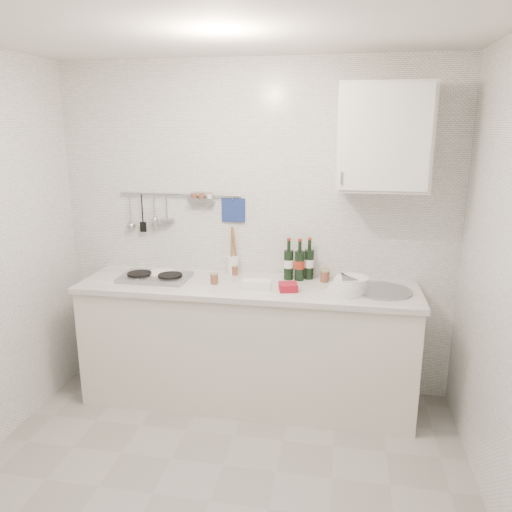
{
  "coord_description": "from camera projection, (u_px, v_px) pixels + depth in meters",
  "views": [
    {
      "loc": [
        0.67,
        -2.26,
        2.01
      ],
      "look_at": [
        0.1,
        0.9,
        1.19
      ],
      "focal_mm": 35.0,
      "sensor_mm": 36.0,
      "label": 1
    }
  ],
  "objects": [
    {
      "name": "ceiling",
      "position": [
        196.0,
        11.0,
        2.15
      ],
      "size": [
        3.0,
        3.0,
        0.0
      ],
      "primitive_type": "plane",
      "rotation": [
        3.14,
        0.0,
        0.0
      ],
      "color": "silver",
      "rests_on": "back_wall"
    },
    {
      "name": "jar_a",
      "position": [
        235.0,
        270.0,
        3.82
      ],
      "size": [
        0.06,
        0.06,
        0.08
      ],
      "rotation": [
        0.0,
        0.0,
        -0.03
      ],
      "color": "brown",
      "rests_on": "counter"
    },
    {
      "name": "back_wall",
      "position": [
        254.0,
        231.0,
        3.79
      ],
      "size": [
        3.0,
        0.02,
        2.5
      ],
      "primitive_type": "cube",
      "color": "silver",
      "rests_on": "floor"
    },
    {
      "name": "utensil_crock",
      "position": [
        233.0,
        263.0,
        3.84
      ],
      "size": [
        0.09,
        0.09,
        0.37
      ],
      "rotation": [
        0.0,
        0.0,
        -0.33
      ],
      "color": "white",
      "rests_on": "counter"
    },
    {
      "name": "jar_c",
      "position": [
        324.0,
        276.0,
        3.64
      ],
      "size": [
        0.06,
        0.06,
        0.09
      ],
      "rotation": [
        0.0,
        0.0,
        0.15
      ],
      "color": "brown",
      "rests_on": "counter"
    },
    {
      "name": "butter_dish",
      "position": [
        256.0,
        284.0,
        3.5
      ],
      "size": [
        0.21,
        0.13,
        0.06
      ],
      "primitive_type": "cube",
      "rotation": [
        0.0,
        0.0,
        0.15
      ],
      "color": "white",
      "rests_on": "counter"
    },
    {
      "name": "floor",
      "position": [
        209.0,
        501.0,
        2.77
      ],
      "size": [
        3.0,
        3.0,
        0.0
      ],
      "primitive_type": "plane",
      "color": "gray",
      "rests_on": "ground"
    },
    {
      "name": "strawberry_punnet",
      "position": [
        288.0,
        287.0,
        3.45
      ],
      "size": [
        0.15,
        0.15,
        0.05
      ],
      "primitive_type": "cube",
      "rotation": [
        0.0,
        0.0,
        0.22
      ],
      "color": "#A8122B",
      "rests_on": "counter"
    },
    {
      "name": "wall_cabinet",
      "position": [
        383.0,
        138.0,
        3.29
      ],
      "size": [
        0.6,
        0.38,
        0.7
      ],
      "color": "beige",
      "rests_on": "back_wall"
    },
    {
      "name": "jar_b",
      "position": [
        325.0,
        275.0,
        3.68
      ],
      "size": [
        0.07,
        0.07,
        0.08
      ],
      "rotation": [
        0.0,
        0.0,
        -0.02
      ],
      "color": "brown",
      "rests_on": "counter"
    },
    {
      "name": "counter",
      "position": [
        248.0,
        347.0,
        3.71
      ],
      "size": [
        2.44,
        0.64,
        0.96
      ],
      "color": "beige",
      "rests_on": "floor"
    },
    {
      "name": "jar_d",
      "position": [
        214.0,
        278.0,
        3.59
      ],
      "size": [
        0.06,
        0.06,
        0.08
      ],
      "rotation": [
        0.0,
        0.0,
        0.12
      ],
      "color": "brown",
      "rests_on": "counter"
    },
    {
      "name": "wine_bottles",
      "position": [
        299.0,
        259.0,
        3.67
      ],
      "size": [
        0.22,
        0.12,
        0.31
      ],
      "rotation": [
        0.0,
        0.0,
        0.26
      ],
      "color": "black",
      "rests_on": "counter"
    },
    {
      "name": "plate_stack_sink",
      "position": [
        348.0,
        285.0,
        3.4
      ],
      "size": [
        0.29,
        0.27,
        0.12
      ],
      "rotation": [
        0.0,
        0.0,
        0.38
      ],
      "color": "white",
      "rests_on": "counter"
    },
    {
      "name": "wall_rail",
      "position": [
        177.0,
        207.0,
        3.82
      ],
      "size": [
        0.98,
        0.09,
        0.34
      ],
      "color": "#93969B",
      "rests_on": "back_wall"
    },
    {
      "name": "plate_stack_hob",
      "position": [
        161.0,
        274.0,
        3.77
      ],
      "size": [
        0.23,
        0.23,
        0.03
      ],
      "rotation": [
        0.0,
        0.0,
        0.41
      ],
      "color": "#5277BA",
      "rests_on": "counter"
    }
  ]
}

